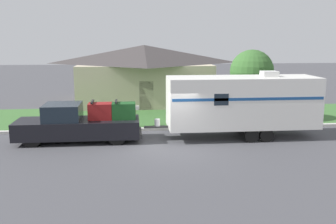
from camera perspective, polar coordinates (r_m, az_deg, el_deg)
name	(u,v)px	position (r m, az deg, el deg)	size (l,w,h in m)	color
ground_plane	(173,149)	(17.43, 0.78, -5.66)	(120.00, 120.00, 0.00)	#47474C
curb_strip	(166,129)	(21.01, -0.35, -2.55)	(80.00, 0.30, 0.14)	beige
lawn_strip	(161,116)	(24.57, -1.13, -0.68)	(80.00, 7.00, 0.03)	#3D6B33
house_across_street	(144,73)	(30.34, -3.64, 6.01)	(10.82, 8.46, 4.55)	beige
pickup_truck	(79,124)	(19.04, -13.38, -1.77)	(6.14, 2.01, 2.02)	black
travel_trailer	(242,102)	(19.49, 11.23, 1.52)	(8.83, 2.36, 3.42)	black
mailbox	(135,111)	(21.62, -5.06, 0.19)	(0.48, 0.20, 1.24)	brown
tree_in_yard	(252,72)	(23.65, 12.64, 6.02)	(2.67, 2.67, 4.39)	brown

